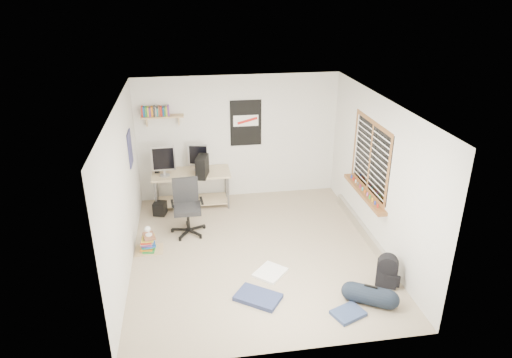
{
  "coord_description": "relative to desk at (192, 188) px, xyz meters",
  "views": [
    {
      "loc": [
        -1.0,
        -6.37,
        4.13
      ],
      "look_at": [
        0.07,
        0.41,
        1.14
      ],
      "focal_mm": 32.0,
      "sensor_mm": 36.0,
      "label": 1
    }
  ],
  "objects": [
    {
      "name": "wall_shelf",
      "position": [
        -0.47,
        0.24,
        1.42
      ],
      "size": [
        0.8,
        0.22,
        0.24
      ],
      "primitive_type": "cube",
      "color": "tan",
      "rests_on": "back_wall"
    },
    {
      "name": "desk_lamp",
      "position": [
        -0.75,
        -1.6,
        0.02
      ],
      "size": [
        0.15,
        0.2,
        0.18
      ],
      "primitive_type": "cube",
      "rotation": [
        0.0,
        0.0,
        -0.27
      ],
      "color": "white",
      "rests_on": "book_stack"
    },
    {
      "name": "window",
      "position": [
        2.93,
        -1.6,
        1.08
      ],
      "size": [
        0.1,
        1.5,
        1.26
      ],
      "primitive_type": "cube",
      "color": "brown",
      "rests_on": "right_wall"
    },
    {
      "name": "monitor_right",
      "position": [
        0.15,
        0.08,
        0.53
      ],
      "size": [
        0.39,
        0.19,
        0.42
      ],
      "primitive_type": "cube",
      "rotation": [
        0.0,
        0.0,
        -0.25
      ],
      "color": "#939397",
      "rests_on": "desk"
    },
    {
      "name": "left_wall",
      "position": [
        -1.03,
        -1.9,
        0.89
      ],
      "size": [
        0.01,
        4.5,
        2.5
      ],
      "primitive_type": "cube",
      "color": "silver",
      "rests_on": "ground"
    },
    {
      "name": "jeans_b",
      "position": [
        1.96,
        -3.63,
        -0.34
      ],
      "size": [
        0.5,
        0.45,
        0.05
      ],
      "primitive_type": "cube",
      "rotation": [
        0.0,
        0.0,
        0.39
      ],
      "color": "navy",
      "rests_on": "floor"
    },
    {
      "name": "keyboard",
      "position": [
        -0.07,
        -0.27,
        0.33
      ],
      "size": [
        0.44,
        0.24,
        0.02
      ],
      "primitive_type": "cube",
      "rotation": [
        0.0,
        0.0,
        0.25
      ],
      "color": "black",
      "rests_on": "desk"
    },
    {
      "name": "monitor_left",
      "position": [
        -0.5,
        -0.1,
        0.56
      ],
      "size": [
        0.44,
        0.12,
        0.47
      ],
      "primitive_type": "cube",
      "rotation": [
        0.0,
        0.0,
        0.04
      ],
      "color": "#A3A2A7",
      "rests_on": "desk"
    },
    {
      "name": "office_chair",
      "position": [
        -0.1,
        -1.1,
        0.12
      ],
      "size": [
        0.7,
        0.7,
        0.99
      ],
      "primitive_type": "cube",
      "rotation": [
        0.0,
        0.0,
        0.08
      ],
      "color": "black",
      "rests_on": "floor"
    },
    {
      "name": "back_wall",
      "position": [
        0.98,
        0.36,
        0.89
      ],
      "size": [
        4.0,
        0.01,
        2.5
      ],
      "primitive_type": "cube",
      "color": "silver",
      "rests_on": "ground"
    },
    {
      "name": "speaker_right",
      "position": [
        0.22,
        -0.27,
        0.41
      ],
      "size": [
        0.1,
        0.1,
        0.17
      ],
      "primitive_type": "cube",
      "rotation": [
        0.0,
        0.0,
        -0.12
      ],
      "color": "black",
      "rests_on": "desk"
    },
    {
      "name": "poster_back_wall",
      "position": [
        1.13,
        0.33,
        1.19
      ],
      "size": [
        0.62,
        0.03,
        0.92
      ],
      "primitive_type": "cube",
      "color": "black",
      "rests_on": "back_wall"
    },
    {
      "name": "ceiling",
      "position": [
        0.98,
        -1.9,
        2.14
      ],
      "size": [
        4.0,
        4.5,
        0.01
      ],
      "primitive_type": "cube",
      "color": "white",
      "rests_on": "ground"
    },
    {
      "name": "tshirt",
      "position": [
        1.1,
        -2.54,
        -0.34
      ],
      "size": [
        0.6,
        0.6,
        0.04
      ],
      "primitive_type": "cube",
      "rotation": [
        0.0,
        0.0,
        0.83
      ],
      "color": "white",
      "rests_on": "floor"
    },
    {
      "name": "speaker_left",
      "position": [
        -0.65,
        0.1,
        0.42
      ],
      "size": [
        0.1,
        0.1,
        0.19
      ],
      "primitive_type": "cube",
      "rotation": [
        0.0,
        0.0,
        0.08
      ],
      "color": "black",
      "rests_on": "desk"
    },
    {
      "name": "right_wall",
      "position": [
        2.98,
        -1.9,
        0.89
      ],
      "size": [
        0.01,
        4.5,
        2.5
      ],
      "primitive_type": "cube",
      "color": "silver",
      "rests_on": "ground"
    },
    {
      "name": "backpack",
      "position": [
        2.73,
        -3.09,
        -0.16
      ],
      "size": [
        0.37,
        0.34,
        0.39
      ],
      "primitive_type": "cube",
      "rotation": [
        0.0,
        0.0,
        -0.44
      ],
      "color": "black",
      "rests_on": "floor"
    },
    {
      "name": "poster_left_wall",
      "position": [
        -1.01,
        -0.7,
        1.14
      ],
      "size": [
        0.02,
        0.42,
        0.6
      ],
      "primitive_type": "cube",
      "color": "navy",
      "rests_on": "left_wall"
    },
    {
      "name": "desk",
      "position": [
        0.0,
        0.0,
        0.0
      ],
      "size": [
        1.58,
        0.85,
        0.69
      ],
      "primitive_type": "cube",
      "rotation": [
        0.0,
        0.0,
        -0.13
      ],
      "color": "tan",
      "rests_on": "floor"
    },
    {
      "name": "book_stack",
      "position": [
        -0.77,
        -1.58,
        -0.22
      ],
      "size": [
        0.56,
        0.51,
        0.32
      ],
      "primitive_type": "cube",
      "rotation": [
        0.0,
        0.0,
        0.31
      ],
      "color": "brown",
      "rests_on": "floor"
    },
    {
      "name": "subwoofer",
      "position": [
        -0.63,
        -0.34,
        -0.22
      ],
      "size": [
        0.27,
        0.27,
        0.25
      ],
      "primitive_type": "cube",
      "rotation": [
        0.0,
        0.0,
        -0.28
      ],
      "color": "black",
      "rests_on": "floor"
    },
    {
      "name": "baseboard_heater",
      "position": [
        2.93,
        -1.6,
        -0.28
      ],
      "size": [
        0.08,
        2.5,
        0.18
      ],
      "primitive_type": "cube",
      "color": "#B7B2A8",
      "rests_on": "floor"
    },
    {
      "name": "duffel_bag",
      "position": [
        2.33,
        -3.45,
        -0.22
      ],
      "size": [
        0.37,
        0.37,
        0.54
      ],
      "primitive_type": "cylinder",
      "rotation": [
        0.0,
        0.0,
        -0.53
      ],
      "color": "black",
      "rests_on": "floor"
    },
    {
      "name": "jeans_a",
      "position": [
        0.82,
        -3.12,
        -0.33
      ],
      "size": [
        0.73,
        0.68,
        0.07
      ],
      "primitive_type": "cube",
      "rotation": [
        0.0,
        0.0,
        -0.62
      ],
      "color": "navy",
      "rests_on": "floor"
    },
    {
      "name": "pc_tower",
      "position": [
        0.21,
        -0.2,
        0.53
      ],
      "size": [
        0.28,
        0.43,
        0.41
      ],
      "primitive_type": "cube",
      "rotation": [
        0.0,
        0.0,
        -0.25
      ],
      "color": "black",
      "rests_on": "desk"
    },
    {
      "name": "floor",
      "position": [
        0.98,
        -1.9,
        -0.37
      ],
      "size": [
        4.0,
        4.5,
        0.01
      ],
      "primitive_type": "cube",
      "color": "gray",
      "rests_on": "ground"
    }
  ]
}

